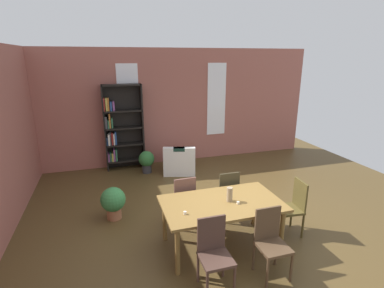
% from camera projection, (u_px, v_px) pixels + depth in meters
% --- Properties ---
extents(ground_plane, '(9.85, 9.85, 0.00)m').
position_uv_depth(ground_plane, '(227.00, 230.00, 5.12)').
color(ground_plane, '#4F3C1E').
extents(back_wall_brick, '(8.10, 0.12, 3.15)m').
position_uv_depth(back_wall_brick, '(174.00, 107.00, 8.21)').
color(back_wall_brick, '#A25C50').
rests_on(back_wall_brick, ground).
extents(window_pane_0, '(0.55, 0.02, 2.04)m').
position_uv_depth(window_pane_0, '(129.00, 103.00, 7.75)').
color(window_pane_0, white).
extents(window_pane_1, '(0.55, 0.02, 2.04)m').
position_uv_depth(window_pane_1, '(216.00, 100.00, 8.44)').
color(window_pane_1, white).
extents(dining_table, '(1.83, 1.05, 0.77)m').
position_uv_depth(dining_table, '(222.00, 207.00, 4.51)').
color(dining_table, brown).
rests_on(dining_table, ground).
extents(vase_on_table, '(0.09, 0.09, 0.23)m').
position_uv_depth(vase_on_table, '(230.00, 194.00, 4.49)').
color(vase_on_table, '#998466').
rests_on(vase_on_table, dining_table).
extents(tealight_candle_0, '(0.04, 0.04, 0.04)m').
position_uv_depth(tealight_candle_0, '(238.00, 203.00, 4.43)').
color(tealight_candle_0, silver).
rests_on(tealight_candle_0, dining_table).
extents(tealight_candle_1, '(0.04, 0.04, 0.04)m').
position_uv_depth(tealight_candle_1, '(185.00, 213.00, 4.14)').
color(tealight_candle_1, silver).
rests_on(tealight_candle_1, dining_table).
extents(dining_chair_far_left, '(0.41, 0.41, 0.95)m').
position_uv_depth(dining_chair_far_left, '(183.00, 199.00, 5.14)').
color(dining_chair_far_left, brown).
rests_on(dining_chair_far_left, ground).
extents(dining_chair_near_left, '(0.40, 0.40, 0.95)m').
position_uv_depth(dining_chair_near_left, '(214.00, 251.00, 3.76)').
color(dining_chair_near_left, '#452F26').
rests_on(dining_chair_near_left, ground).
extents(dining_chair_head_right, '(0.43, 0.43, 0.95)m').
position_uv_depth(dining_chair_head_right, '(293.00, 206.00, 4.92)').
color(dining_chair_head_right, '#4C401D').
rests_on(dining_chair_head_right, ground).
extents(dining_chair_near_right, '(0.40, 0.40, 0.95)m').
position_uv_depth(dining_chair_near_right, '(271.00, 240.00, 3.99)').
color(dining_chair_near_right, '#4C3724').
rests_on(dining_chair_near_right, ground).
extents(dining_chair_far_right, '(0.40, 0.40, 0.95)m').
position_uv_depth(dining_chair_far_right, '(227.00, 193.00, 5.37)').
color(dining_chair_far_right, '#37311F').
rests_on(dining_chair_far_right, ground).
extents(bookshelf_tall, '(1.01, 0.31, 2.25)m').
position_uv_depth(bookshelf_tall, '(121.00, 128.00, 7.69)').
color(bookshelf_tall, black).
rests_on(bookshelf_tall, ground).
extents(armchair_white, '(0.98, 0.98, 0.75)m').
position_uv_depth(armchair_white, '(179.00, 162.00, 7.67)').
color(armchair_white, silver).
rests_on(armchair_white, ground).
extents(potted_plant_by_shelf, '(0.41, 0.41, 0.58)m').
position_uv_depth(potted_plant_by_shelf, '(147.00, 160.00, 7.60)').
color(potted_plant_by_shelf, '#333338').
rests_on(potted_plant_by_shelf, ground).
extents(potted_plant_corner, '(0.46, 0.46, 0.61)m').
position_uv_depth(potted_plant_corner, '(113.00, 201.00, 5.41)').
color(potted_plant_corner, '#9E6042').
rests_on(potted_plant_corner, ground).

